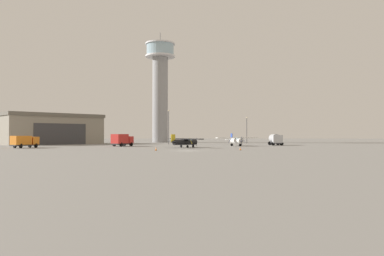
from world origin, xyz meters
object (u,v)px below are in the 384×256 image
object	(u,v)px
truck_fuel_tanker_silver	(275,139)
light_post_east	(169,124)
control_tower	(160,83)
truck_box_red	(122,140)
truck_box_orange	(24,141)
traffic_cone_near_right	(156,149)
light_post_west	(247,128)
airplane_black	(185,141)
airplane_white	(236,140)
traffic_cone_near_left	(240,149)

from	to	relation	value
truck_fuel_tanker_silver	light_post_east	xyz separation A→B (m)	(-29.92, 8.74, 4.31)
control_tower	light_post_east	distance (m)	31.05
truck_box_red	truck_box_orange	xyz separation A→B (m)	(-18.99, -11.27, -0.15)
truck_box_orange	traffic_cone_near_right	xyz separation A→B (m)	(30.31, -12.75, -1.17)
truck_box_red	light_post_west	size ratio (longest dim) A/B	0.70
traffic_cone_near_right	truck_box_red	bearing A→B (deg)	115.23
control_tower	truck_box_red	distance (m)	49.39
airplane_black	truck_fuel_tanker_silver	distance (m)	30.42
control_tower	airplane_white	xyz separation A→B (m)	(23.93, -41.36, -20.64)
truck_box_orange	truck_fuel_tanker_silver	bearing A→B (deg)	-38.75
control_tower	traffic_cone_near_left	distance (m)	73.35
truck_box_orange	light_post_west	distance (m)	68.08
light_post_east	traffic_cone_near_right	size ratio (longest dim) A/B	14.10
truck_box_red	light_post_west	distance (m)	46.27
airplane_white	light_post_west	distance (m)	27.87
airplane_white	truck_box_red	bearing A→B (deg)	-98.38
light_post_east	light_post_west	bearing A→B (deg)	25.05
light_post_west	control_tower	bearing A→B (deg)	154.37
airplane_white	truck_box_orange	world-z (taller)	airplane_white
traffic_cone_near_left	traffic_cone_near_right	bearing A→B (deg)	-171.59
light_post_east	airplane_black	bearing A→B (deg)	-77.84
truck_fuel_tanker_silver	traffic_cone_near_right	bearing A→B (deg)	-42.54
control_tower	truck_box_red	size ratio (longest dim) A/B	6.70
control_tower	airplane_white	bearing A→B (deg)	-59.95
control_tower	traffic_cone_near_right	size ratio (longest dim) A/B	55.73
truck_box_orange	light_post_west	world-z (taller)	light_post_west
truck_box_red	airplane_white	bearing A→B (deg)	-52.34
airplane_black	traffic_cone_near_right	distance (m)	16.04
traffic_cone_near_right	airplane_black	bearing A→B (deg)	73.17
airplane_white	traffic_cone_near_left	size ratio (longest dim) A/B	17.71
truck_box_red	truck_box_orange	distance (m)	22.08
traffic_cone_near_left	airplane_black	bearing A→B (deg)	130.12
control_tower	light_post_west	xyz separation A→B (m)	(30.07, -14.43, -16.95)
truck_box_orange	light_post_east	bearing A→B (deg)	-12.65
airplane_white	light_post_west	world-z (taller)	light_post_west
light_post_west	light_post_east	size ratio (longest dim) A/B	0.85
truck_box_red	traffic_cone_near_right	world-z (taller)	truck_box_red
light_post_west	traffic_cone_near_right	bearing A→B (deg)	-113.40
control_tower	truck_box_red	bearing A→B (deg)	-96.06
truck_box_orange	light_post_west	xyz separation A→B (m)	(53.81, 41.54, 3.66)
airplane_white	light_post_east	xyz separation A→B (m)	(-18.62, 15.36, 4.52)
truck_box_orange	light_post_west	size ratio (longest dim) A/B	0.69
truck_box_red	traffic_cone_near_left	size ratio (longest dim) A/B	9.90
truck_fuel_tanker_silver	traffic_cone_near_left	bearing A→B (deg)	-24.80
control_tower	traffic_cone_near_right	distance (m)	72.39
airplane_black	light_post_west	size ratio (longest dim) A/B	0.97
truck_fuel_tanker_silver	light_post_west	distance (m)	21.25
airplane_white	traffic_cone_near_right	size ratio (longest dim) A/B	14.88
control_tower	truck_fuel_tanker_silver	world-z (taller)	control_tower
truck_fuel_tanker_silver	traffic_cone_near_left	distance (m)	34.29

